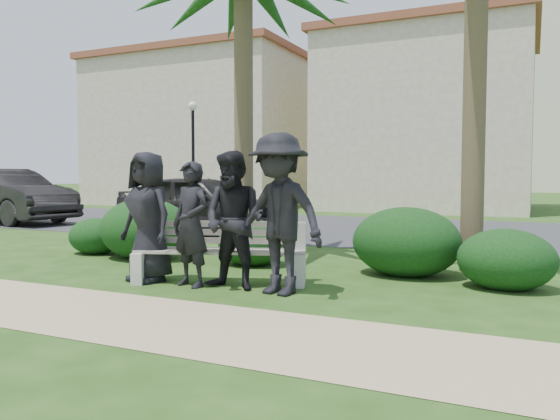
# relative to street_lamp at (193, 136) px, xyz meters

# --- Properties ---
(ground) EXTENTS (160.00, 160.00, 0.00)m
(ground) POSITION_rel_street_lamp_xyz_m (9.00, -12.00, -2.94)
(ground) COLOR #223F12
(ground) RESTS_ON ground
(footpath) EXTENTS (30.00, 1.60, 0.01)m
(footpath) POSITION_rel_street_lamp_xyz_m (9.00, -13.80, -2.94)
(footpath) COLOR tan
(footpath) RESTS_ON ground
(asphalt_street) EXTENTS (160.00, 8.00, 0.01)m
(asphalt_street) POSITION_rel_street_lamp_xyz_m (9.00, -4.00, -2.94)
(asphalt_street) COLOR #2D2D30
(asphalt_street) RESTS_ON ground
(stucco_bldg_left) EXTENTS (10.40, 8.40, 7.30)m
(stucco_bldg_left) POSITION_rel_street_lamp_xyz_m (-3.00, 6.00, 0.72)
(stucco_bldg_left) COLOR #BBA88C
(stucco_bldg_left) RESTS_ON ground
(stucco_bldg_right) EXTENTS (8.40, 8.40, 7.30)m
(stucco_bldg_right) POSITION_rel_street_lamp_xyz_m (8.00, 6.00, 0.72)
(stucco_bldg_right) COLOR #BBA88C
(stucco_bldg_right) RESTS_ON ground
(street_lamp) EXTENTS (0.36, 0.36, 4.29)m
(street_lamp) POSITION_rel_street_lamp_xyz_m (0.00, 0.00, 0.00)
(street_lamp) COLOR black
(street_lamp) RESTS_ON ground
(park_bench) EXTENTS (2.34, 1.21, 0.76)m
(park_bench) POSITION_rel_street_lamp_xyz_m (8.48, -11.95, -2.60)
(park_bench) COLOR gray
(park_bench) RESTS_ON ground
(man_a) EXTENTS (0.92, 0.70, 1.69)m
(man_a) POSITION_rel_street_lamp_xyz_m (7.55, -12.24, -2.10)
(man_a) COLOR black
(man_a) RESTS_ON ground
(man_b) EXTENTS (0.64, 0.49, 1.56)m
(man_b) POSITION_rel_street_lamp_xyz_m (8.26, -12.30, -2.16)
(man_b) COLOR black
(man_b) RESTS_ON ground
(man_c) EXTENTS (0.84, 0.67, 1.68)m
(man_c) POSITION_rel_street_lamp_xyz_m (8.83, -12.22, -2.10)
(man_c) COLOR black
(man_c) RESTS_ON ground
(man_d) EXTENTS (1.32, 0.92, 1.87)m
(man_d) POSITION_rel_street_lamp_xyz_m (9.43, -12.25, -2.01)
(man_d) COLOR black
(man_d) RESTS_ON ground
(hedge_a) EXTENTS (1.01, 0.83, 0.66)m
(hedge_a) POSITION_rel_street_lamp_xyz_m (5.05, -10.57, -2.62)
(hedge_a) COLOR black
(hedge_a) RESTS_ON ground
(hedge_b) EXTENTS (1.60, 1.32, 1.04)m
(hedge_b) POSITION_rel_street_lamp_xyz_m (6.21, -10.65, -2.42)
(hedge_b) COLOR black
(hedge_b) RESTS_ON ground
(hedge_c) EXTENTS (1.12, 0.92, 0.73)m
(hedge_c) POSITION_rel_street_lamp_xyz_m (8.17, -10.51, -2.58)
(hedge_c) COLOR black
(hedge_c) RESTS_ON ground
(hedge_e) EXTENTS (1.50, 1.24, 0.98)m
(hedge_e) POSITION_rel_street_lamp_xyz_m (10.51, -10.37, -2.45)
(hedge_e) COLOR black
(hedge_e) RESTS_ON ground
(hedge_f) EXTENTS (1.17, 0.96, 0.76)m
(hedge_f) POSITION_rel_street_lamp_xyz_m (11.82, -10.80, -2.56)
(hedge_f) COLOR black
(hedge_f) RESTS_ON ground
(car_a) EXTENTS (4.20, 1.69, 1.43)m
(car_a) POSITION_rel_street_lamp_xyz_m (4.98, -7.03, -2.23)
(car_a) COLOR black
(car_a) RESTS_ON ground
(car_b) EXTENTS (5.03, 2.26, 1.60)m
(car_b) POSITION_rel_street_lamp_xyz_m (-2.07, -6.75, -2.14)
(car_b) COLOR black
(car_b) RESTS_ON ground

